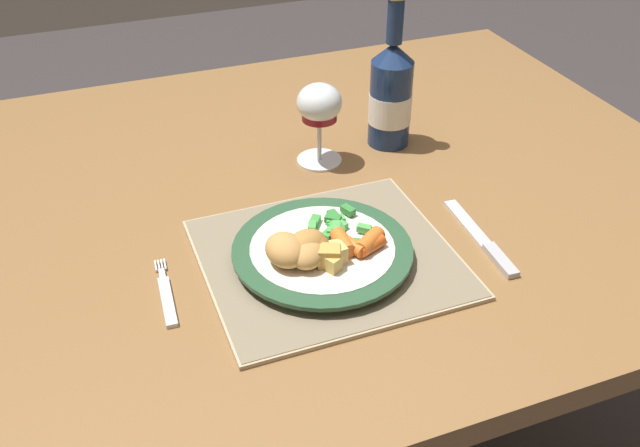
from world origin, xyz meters
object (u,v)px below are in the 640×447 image
dining_table (277,236)px  fork (167,296)px  dinner_plate (322,252)px  wine_glass (319,108)px  bottle (391,94)px  table_knife (485,243)px

dining_table → fork: (-0.20, -0.18, 0.09)m
dining_table → dinner_plate: (0.01, -0.19, 0.10)m
wine_glass → dining_table: bearing=-147.2°
fork → dinner_plate: bearing=-0.6°
wine_glass → bottle: (0.13, 0.02, -0.01)m
table_knife → bottle: bottle is taller
wine_glass → bottle: size_ratio=0.53×
table_knife → wine_glass: wine_glass is taller
dining_table → fork: size_ratio=10.25×
dinner_plate → wine_glass: wine_glass is taller
table_knife → bottle: size_ratio=0.73×
dinner_plate → bottle: size_ratio=0.93×
fork → table_knife: table_knife is taller
dinner_plate → bottle: (0.22, 0.27, 0.07)m
bottle → dining_table: bearing=-160.6°
dinner_plate → fork: bearing=179.4°
bottle → wine_glass: bearing=-172.3°
dining_table → dinner_plate: size_ratio=5.72×
fork → bottle: 0.51m
dining_table → fork: 0.29m
fork → wine_glass: size_ratio=0.98×
dining_table → table_knife: 0.34m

